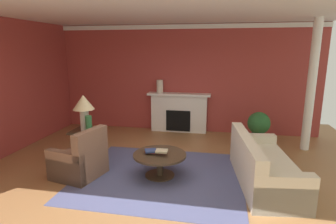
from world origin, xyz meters
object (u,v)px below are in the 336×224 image
(fireplace, at_px, (179,113))
(armchair_near_window, at_px, (80,161))
(side_table, at_px, (86,144))
(table_lamp, at_px, (84,106))
(coffee_table, at_px, (160,160))
(vase_on_side_table, at_px, (89,124))
(potted_plant, at_px, (259,125))
(vase_mantel_left, at_px, (160,87))
(sofa, at_px, (262,168))

(fireplace, xyz_separation_m, armchair_near_window, (-1.37, -3.29, -0.23))
(side_table, xyz_separation_m, table_lamp, (-0.00, -0.00, 0.82))
(armchair_near_window, distance_m, coffee_table, 1.50)
(fireplace, relative_size, vase_on_side_table, 5.14)
(coffee_table, distance_m, potted_plant, 3.06)
(vase_mantel_left, bearing_deg, potted_plant, -14.13)
(sofa, height_order, side_table, sofa)
(sofa, bearing_deg, coffee_table, -177.65)
(fireplace, distance_m, table_lamp, 3.13)
(coffee_table, bearing_deg, potted_plant, 47.88)
(fireplace, xyz_separation_m, vase_mantel_left, (-0.55, -0.05, 0.78))
(sofa, relative_size, side_table, 3.14)
(fireplace, relative_size, table_lamp, 2.40)
(coffee_table, height_order, potted_plant, potted_plant)
(vase_mantel_left, bearing_deg, vase_on_side_table, -108.40)
(fireplace, xyz_separation_m, potted_plant, (2.15, -0.73, -0.05))
(sofa, relative_size, vase_mantel_left, 5.89)
(vase_on_side_table, bearing_deg, coffee_table, -9.98)
(potted_plant, bearing_deg, sofa, -94.84)
(fireplace, bearing_deg, armchair_near_window, -112.68)
(sofa, relative_size, armchair_near_window, 2.28)
(fireplace, height_order, vase_mantel_left, vase_mantel_left)
(coffee_table, relative_size, vase_on_side_table, 2.85)
(table_lamp, height_order, vase_mantel_left, vase_mantel_left)
(vase_on_side_table, distance_m, potted_plant, 4.12)
(table_lamp, bearing_deg, coffee_table, -13.03)
(coffee_table, xyz_separation_m, vase_mantel_left, (-0.65, 2.94, 0.98))
(fireplace, height_order, armchair_near_window, fireplace)
(coffee_table, height_order, table_lamp, table_lamp)
(coffee_table, relative_size, potted_plant, 1.20)
(fireplace, bearing_deg, table_lamp, -121.41)
(fireplace, relative_size, armchair_near_window, 1.87)
(sofa, height_order, coffee_table, sofa)
(sofa, xyz_separation_m, coffee_table, (-1.86, -0.08, 0.04))
(fireplace, bearing_deg, vase_on_side_table, -117.86)
(sofa, height_order, vase_mantel_left, vase_mantel_left)
(sofa, distance_m, armchair_near_window, 3.35)
(armchair_near_window, relative_size, vase_on_side_table, 2.75)
(table_lamp, distance_m, vase_on_side_table, 0.40)
(fireplace, bearing_deg, vase_mantel_left, -174.88)
(armchair_near_window, xyz_separation_m, vase_on_side_table, (-0.07, 0.56, 0.57))
(vase_mantel_left, bearing_deg, sofa, -48.79)
(coffee_table, xyz_separation_m, vase_on_side_table, (-1.54, 0.27, 0.54))
(side_table, bearing_deg, table_lamp, -165.96)
(sofa, xyz_separation_m, vase_on_side_table, (-3.40, 0.19, 0.58))
(fireplace, relative_size, potted_plant, 2.16)
(side_table, relative_size, table_lamp, 0.93)
(potted_plant, bearing_deg, fireplace, 161.27)
(side_table, xyz_separation_m, vase_on_side_table, (0.15, -0.12, 0.48))
(armchair_near_window, bearing_deg, sofa, 6.33)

